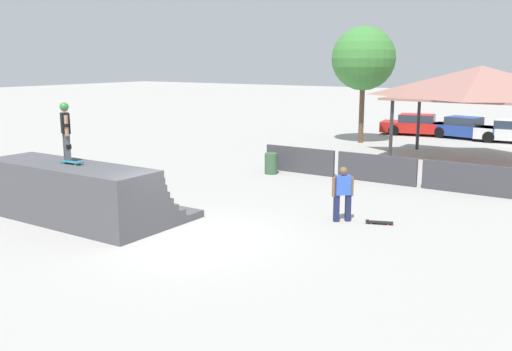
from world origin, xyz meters
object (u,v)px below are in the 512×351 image
Objects in this scene: bystander_walking at (343,191)px; parked_car_red at (418,125)px; skater_on_deck at (66,128)px; skateboard_on_deck at (72,162)px; parked_car_blue at (465,128)px; skateboard_on_ground at (378,222)px; tree_beside_pavilion at (364,59)px; trash_bin at (271,163)px.

bystander_walking is 20.59m from parked_car_red.
skater_on_deck is 24.36m from parked_car_red.
skateboard_on_deck is at bearing -8.72° from bystander_walking.
skater_on_deck reaches higher than parked_car_blue.
bystander_walking is 1.32m from skateboard_on_ground.
tree_beside_pavilion reaches higher than skater_on_deck.
tree_beside_pavilion is (0.38, 19.37, 2.88)m from skateboard_on_deck.
skateboard_on_deck is 0.12× the size of tree_beside_pavilion.
tree_beside_pavilion is 7.75m from parked_car_blue.
skateboard_on_ground is at bearing -64.85° from tree_beside_pavilion.
tree_beside_pavilion reaches higher than bystander_walking.
parked_car_blue is (4.80, 24.30, -1.13)m from skateboard_on_deck.
skater_on_deck is at bearing 152.41° from skateboard_on_deck.
skater_on_deck is 2.16× the size of skateboard_on_ground.
skater_on_deck is 24.74m from parked_car_blue.
parked_car_red is at bearing -120.24° from bystander_walking.
skateboard_on_deck is 24.47m from parked_car_red.
parked_car_red is at bearing 116.18° from skater_on_deck.
bystander_walking is 2.02× the size of skateboard_on_ground.
skater_on_deck reaches higher than skateboard_on_deck.
trash_bin is at bearing -83.90° from bystander_walking.
skateboard_on_ground is at bearing -86.06° from parked_car_red.
parked_car_blue is (3.85, 15.29, 0.18)m from trash_bin.
tree_beside_pavilion is (-5.97, 15.13, 3.73)m from bystander_walking.
skateboard_on_deck is 0.91× the size of trash_bin.
bystander_walking reaches higher than trash_bin.
parked_car_blue is at bearing 48.10° from tree_beside_pavilion.
parked_car_red is (-4.35, 20.13, -0.28)m from bystander_walking.
parked_car_red is at bearing -95.79° from skateboard_on_ground.
skateboard_on_ground is 0.17× the size of parked_car_red.
bystander_walking is at bearing 30.64° from skateboard_on_deck.
skateboard_on_ground is (7.82, 4.33, -2.59)m from skater_on_deck.
trash_bin is at bearing -94.25° from parked_car_blue.
skater_on_deck is 19.27m from tree_beside_pavilion.
skater_on_deck is 0.40× the size of parked_car_blue.
skateboard_on_ground is at bearing 61.03° from skater_on_deck.
tree_beside_pavilion is (-6.96, 14.82, 4.55)m from skateboard_on_ground.
skateboard_on_ground is at bearing -72.81° from parked_car_blue.
skateboard_on_ground is at bearing -34.92° from trash_bin.
skater_on_deck is at bearing 8.13° from skateboard_on_ground.
bystander_walking reaches higher than skateboard_on_ground.
tree_beside_pavilion is at bearing 93.18° from trash_bin.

